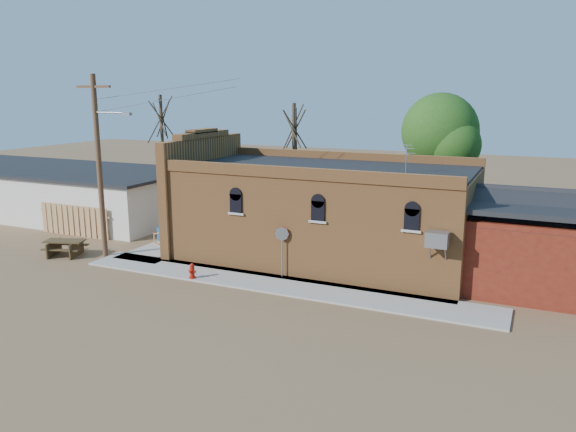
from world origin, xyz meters
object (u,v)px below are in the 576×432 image
at_px(fire_hydrant, 192,271).
at_px(trash_barrel, 162,234).
at_px(picnic_table, 65,246).
at_px(utility_pole, 100,163).
at_px(stop_sign, 282,239).
at_px(brick_bar, 318,212).

height_order(fire_hydrant, trash_barrel, trash_barrel).
distance_m(fire_hydrant, trash_barrel, 6.94).
bearing_deg(picnic_table, utility_pole, 0.22).
relative_size(fire_hydrant, stop_sign, 0.30).
distance_m(brick_bar, stop_sign, 3.74).
bearing_deg(picnic_table, brick_bar, 4.15).
height_order(brick_bar, picnic_table, brick_bar).
bearing_deg(stop_sign, trash_barrel, 165.85).
bearing_deg(utility_pole, trash_barrel, 76.31).
xyz_separation_m(brick_bar, picnic_table, (-11.82, -4.99, -1.81)).
xyz_separation_m(fire_hydrant, stop_sign, (3.55, 1.80, 1.43)).
height_order(stop_sign, picnic_table, stop_sign).
height_order(brick_bar, stop_sign, brick_bar).
height_order(utility_pole, stop_sign, utility_pole).
xyz_separation_m(utility_pole, stop_sign, (9.53, 0.60, -2.93)).
height_order(fire_hydrant, stop_sign, stop_sign).
bearing_deg(fire_hydrant, brick_bar, 79.03).
relative_size(trash_barrel, picnic_table, 0.35).
xyz_separation_m(utility_pole, picnic_table, (-2.04, -0.70, -4.24)).
distance_m(utility_pole, picnic_table, 4.76).
bearing_deg(stop_sign, utility_pole, -172.28).
relative_size(utility_pole, trash_barrel, 11.20).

